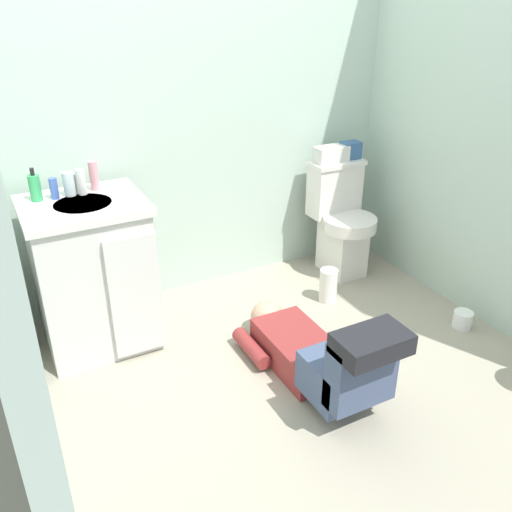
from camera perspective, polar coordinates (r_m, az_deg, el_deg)
The scene contains 16 objects.
ground_plane at distance 2.92m, azimuth 3.94°, elevation -11.68°, with size 2.91×3.10×0.04m, color #A09886.
wall_back at distance 3.31m, azimuth -5.59°, elevation 16.33°, with size 2.57×0.08×2.40m, color #B2C8B9.
wall_right at distance 3.20m, azimuth 24.74°, elevation 13.73°, with size 0.08×2.10×2.40m, color #B2C8B9.
toilet at distance 3.70m, azimuth 8.80°, elevation 3.74°, with size 0.36×0.46×0.75m.
vanity_cabinet at distance 2.99m, azimuth -16.55°, elevation -1.79°, with size 0.60×0.53×0.82m.
faucet at distance 2.95m, azimuth -18.38°, elevation 7.15°, with size 0.02×0.02×0.10m, color silver.
person_plumber at distance 2.70m, azimuth 6.41°, elevation -10.21°, with size 0.39×1.06×0.52m.
tissue_box at distance 3.60m, azimuth 7.84°, elevation 10.48°, with size 0.22×0.11×0.10m, color silver.
toiletry_bag at distance 3.68m, azimuth 9.80°, elevation 10.80°, with size 0.12×0.09×0.11m, color #33598C.
soap_dispenser at distance 2.91m, azimuth -22.02°, elevation 6.63°, with size 0.06×0.06×0.17m.
bottle_blue at distance 2.90m, azimuth -20.29°, elevation 6.61°, with size 0.04×0.04×0.11m, color #4360BC.
bottle_clear at distance 2.92m, azimuth -18.91°, elevation 7.11°, with size 0.06×0.06×0.12m, color silver.
bottle_white at distance 2.92m, azimuth -17.73°, elevation 7.36°, with size 0.04×0.04×0.13m, color white.
bottle_pink at distance 2.96m, azimuth -16.52°, elevation 8.01°, with size 0.05×0.05×0.15m, color pink.
paper_towel_roll at distance 3.42m, azimuth 7.53°, elevation -3.05°, with size 0.11×0.11×0.21m, color white.
toilet_paper_roll at distance 3.38m, azimuth 20.72°, elevation -6.21°, with size 0.11×0.11×0.10m, color white.
Camera 1 is at (-1.24, -1.93, 1.79)m, focal length 38.42 mm.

